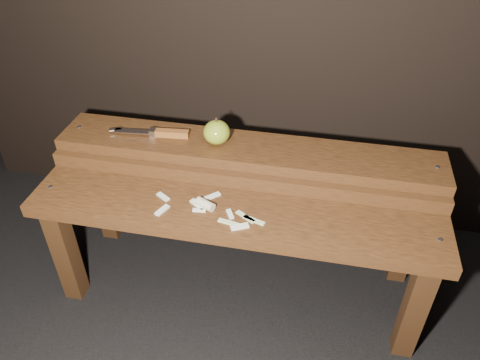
% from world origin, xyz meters
% --- Properties ---
extents(ground, '(60.00, 60.00, 0.00)m').
position_xyz_m(ground, '(0.00, 0.00, 0.00)').
color(ground, black).
extents(bench_front_tier, '(1.20, 0.20, 0.42)m').
position_xyz_m(bench_front_tier, '(0.00, -0.06, 0.35)').
color(bench_front_tier, '#321B0C').
rests_on(bench_front_tier, ground).
extents(bench_rear_tier, '(1.20, 0.21, 0.50)m').
position_xyz_m(bench_rear_tier, '(0.00, 0.17, 0.41)').
color(bench_rear_tier, '#321B0C').
rests_on(bench_rear_tier, ground).
extents(apple, '(0.08, 0.08, 0.09)m').
position_xyz_m(apple, '(-0.10, 0.17, 0.54)').
color(apple, olive).
rests_on(apple, bench_rear_tier).
extents(knife, '(0.26, 0.05, 0.02)m').
position_xyz_m(knife, '(-0.28, 0.17, 0.51)').
color(knife, brown).
rests_on(knife, bench_rear_tier).
extents(apple_scraps, '(0.33, 0.15, 0.03)m').
position_xyz_m(apple_scraps, '(-0.07, -0.06, 0.43)').
color(apple_scraps, beige).
rests_on(apple_scraps, bench_front_tier).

